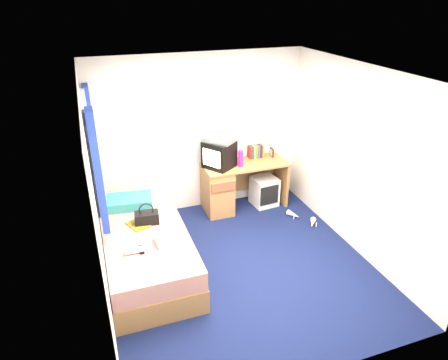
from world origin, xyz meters
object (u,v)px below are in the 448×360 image
object	(u,v)px
pillow	(130,202)
handbag	(147,217)
pink_water_bottle	(241,159)
aerosol_can	(236,158)
storage_cube	(264,191)
towel	(169,239)
desk	(228,186)
vcr	(219,139)
bed	(147,250)
crt_tv	(219,154)
remote_control	(141,250)
white_heels	(303,219)
water_bottle	(134,251)
magazine	(138,225)
picture_frame	(272,152)
colour_swatch_fan	(157,253)

from	to	relation	value
pillow	handbag	xyz separation A→B (m)	(0.15, -0.51, 0.02)
pink_water_bottle	aerosol_can	xyz separation A→B (m)	(-0.02, 0.16, -0.04)
storage_cube	towel	world-z (taller)	towel
desk	vcr	distance (m)	0.80
pillow	aerosol_can	xyz separation A→B (m)	(1.69, 0.45, 0.23)
bed	crt_tv	xyz separation A→B (m)	(1.32, 1.09, 0.68)
aerosol_can	handbag	distance (m)	1.82
towel	remote_control	bearing A→B (deg)	-170.77
vcr	pink_water_bottle	world-z (taller)	vcr
vcr	white_heels	size ratio (longest dim) A/B	0.80
remote_control	bed	bearing A→B (deg)	73.72
remote_control	water_bottle	bearing A→B (deg)	-161.14
vcr	towel	xyz separation A→B (m)	(-1.09, -1.40, -0.61)
magazine	water_bottle	bearing A→B (deg)	-102.59
storage_cube	remote_control	world-z (taller)	remote_control
magazine	bed	bearing A→B (deg)	-73.60
picture_frame	white_heels	bearing A→B (deg)	-78.76
towel	remote_control	xyz separation A→B (m)	(-0.33, -0.05, -0.04)
magazine	water_bottle	size ratio (longest dim) A/B	1.40
pink_water_bottle	water_bottle	xyz separation A→B (m)	(-1.80, -1.38, -0.29)
white_heels	picture_frame	bearing A→B (deg)	100.28
water_bottle	colour_swatch_fan	xyz separation A→B (m)	(0.24, -0.09, -0.03)
crt_tv	towel	size ratio (longest dim) A/B	1.86
towel	white_heels	size ratio (longest dim) A/B	0.54
desk	pink_water_bottle	size ratio (longest dim) A/B	5.43
vcr	towel	size ratio (longest dim) A/B	1.46
pillow	desk	distance (m)	1.60
pillow	magazine	xyz separation A→B (m)	(0.03, -0.53, -0.06)
water_bottle	pillow	bearing A→B (deg)	85.04
desk	water_bottle	bearing A→B (deg)	-137.83
towel	white_heels	bearing A→B (deg)	16.83
pillow	towel	size ratio (longest dim) A/B	2.01
crt_tv	vcr	size ratio (longest dim) A/B	1.27
desk	pink_water_bottle	bearing A→B (deg)	-29.20
vcr	colour_swatch_fan	size ratio (longest dim) A/B	1.96
picture_frame	water_bottle	world-z (taller)	picture_frame
colour_swatch_fan	remote_control	xyz separation A→B (m)	(-0.16, 0.12, 0.00)
aerosol_can	white_heels	size ratio (longest dim) A/B	0.30
bed	handbag	size ratio (longest dim) A/B	6.45
picture_frame	handbag	bearing A→B (deg)	-154.15
towel	colour_swatch_fan	world-z (taller)	towel
vcr	picture_frame	bearing A→B (deg)	56.32
crt_tv	picture_frame	distance (m)	0.94
remote_control	white_heels	distance (m)	2.64
pillow	colour_swatch_fan	distance (m)	1.19
vcr	magazine	world-z (taller)	vcr
aerosol_can	bed	bearing A→B (deg)	-144.37
storage_cube	magazine	xyz separation A→B (m)	(-2.11, -0.86, 0.32)
white_heels	water_bottle	bearing A→B (deg)	-164.01
water_bottle	remote_control	distance (m)	0.09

